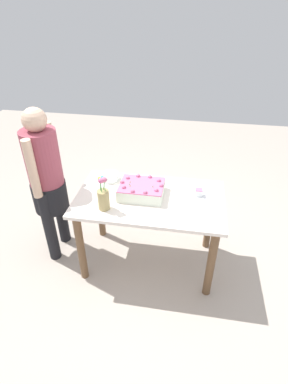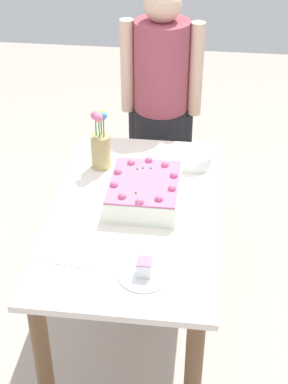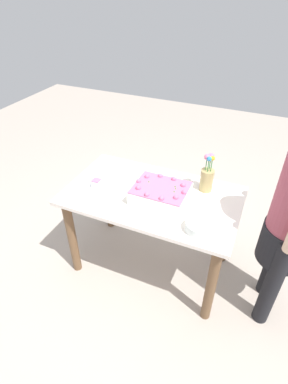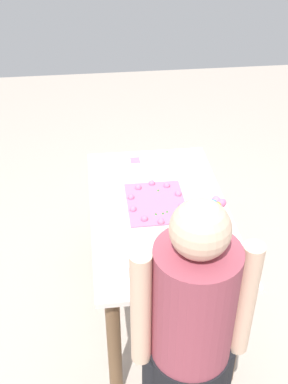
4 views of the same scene
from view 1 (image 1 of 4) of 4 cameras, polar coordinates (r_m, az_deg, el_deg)
name	(u,v)px [view 1 (image 1 of 4)]	position (r m, az deg, el deg)	size (l,w,h in m)	color
ground_plane	(149,260)	(3.08, 0.93, -12.76)	(8.00, 8.00, 0.00)	#ADA093
dining_table	(149,211)	(2.66, 1.05, -3.57)	(1.28, 0.75, 0.76)	white
sheet_cake	(142,189)	(2.58, -0.46, 0.49)	(0.38, 0.31, 0.13)	white
serving_plate_with_slice	(199,195)	(2.63, 10.36, -0.48)	(0.20, 0.20, 0.07)	white
cake_knife	(194,218)	(2.38, 9.56, -4.92)	(0.23, 0.02, 0.00)	silver
flower_vase	(103,197)	(2.41, -7.74, -0.96)	(0.10, 0.10, 0.30)	tan
fruit_bowl	(110,177)	(2.83, -6.49, 2.90)	(0.17, 0.17, 0.06)	silver
person_standing	(46,178)	(2.82, -18.08, 2.62)	(0.31, 0.45, 1.49)	black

